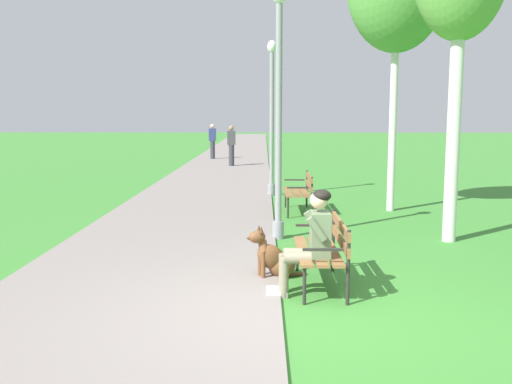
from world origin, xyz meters
TOP-DOWN VIEW (x-y plane):
  - ground_plane at (0.00, 0.00)m, footprint 120.00×120.00m
  - paved_path at (-1.95, 24.00)m, footprint 3.48×60.00m
  - park_bench_near at (0.35, 1.08)m, footprint 0.55×1.50m
  - park_bench_mid at (0.39, 6.40)m, footprint 0.55×1.50m
  - person_seated_on_near_bench at (0.14, 0.73)m, footprint 0.74×0.49m
  - dog_brown at (-0.26, 1.42)m, footprint 0.81×0.43m
  - lamp_post_near at (-0.16, 3.81)m, footprint 0.24×0.24m
  - lamp_post_mid at (-0.21, 9.02)m, footprint 0.24×0.24m
  - pedestrian_distant at (-1.71, 17.19)m, footprint 0.32×0.22m
  - pedestrian_further_distant at (-2.80, 20.82)m, footprint 0.32×0.22m

SIDE VIEW (x-z plane):
  - ground_plane at x=0.00m, z-range 0.00..0.00m
  - paved_path at x=-1.95m, z-range 0.00..0.04m
  - dog_brown at x=-0.26m, z-range -0.09..0.61m
  - park_bench_near at x=0.35m, z-range 0.09..0.94m
  - park_bench_mid at x=0.39m, z-range 0.09..0.94m
  - person_seated_on_near_bench at x=0.14m, z-range 0.06..1.31m
  - pedestrian_distant at x=-1.71m, z-range 0.02..1.67m
  - pedestrian_further_distant at x=-2.80m, z-range 0.02..1.67m
  - lamp_post_mid at x=-0.21m, z-range 0.07..4.02m
  - lamp_post_near at x=-0.16m, z-range 0.07..4.25m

